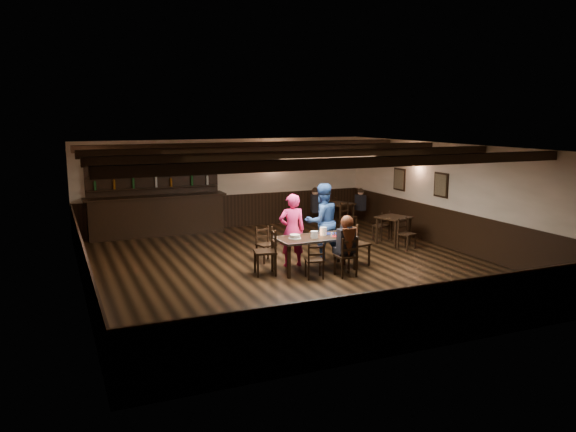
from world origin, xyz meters
name	(u,v)px	position (x,y,z in m)	size (l,w,h in m)	color
ground	(293,266)	(0.00, 0.00, 0.00)	(10.00, 10.00, 0.00)	black
room_shell	(292,190)	(0.01, 0.04, 1.75)	(9.02, 10.02, 2.71)	beige
dining_table	(315,240)	(0.35, -0.45, 0.68)	(1.76, 0.91, 0.75)	black
chair_near_left	(315,258)	(0.04, -1.09, 0.46)	(0.43, 0.42, 0.78)	black
chair_near_right	(348,254)	(0.75, -1.21, 0.51)	(0.41, 0.39, 0.87)	black
chair_end_left	(269,248)	(-0.72, -0.37, 0.59)	(0.53, 0.55, 1.01)	black
chair_end_right	(354,241)	(1.30, -0.51, 0.60)	(0.55, 0.57, 1.02)	black
chair_far_pushed	(264,241)	(-0.42, 0.71, 0.48)	(0.46, 0.45, 0.82)	black
woman_pink	(292,230)	(0.01, 0.07, 0.83)	(0.61, 0.40, 1.66)	#FF2673
man_blue	(322,222)	(0.92, 0.35, 0.91)	(0.89, 0.69, 1.82)	navy
seated_person	(347,237)	(0.74, -1.15, 0.86)	(0.36, 0.54, 0.89)	black
cake	(295,237)	(-0.13, -0.42, 0.79)	(0.28, 0.28, 0.09)	white
plate_stack_a	(314,234)	(0.29, -0.54, 0.83)	(0.16, 0.16, 0.15)	white
plate_stack_b	(323,231)	(0.60, -0.36, 0.84)	(0.15, 0.15, 0.18)	white
tea_light	(315,235)	(0.38, -0.38, 0.78)	(0.05, 0.05, 0.06)	#A5A8AD
salt_shaker	(332,234)	(0.70, -0.57, 0.80)	(0.04, 0.04, 0.09)	silver
pepper_shaker	(334,234)	(0.77, -0.56, 0.80)	(0.03, 0.03, 0.09)	#A5A8AD
drink_glass	(325,232)	(0.64, -0.35, 0.81)	(0.07, 0.07, 0.12)	silver
menu_red	(338,236)	(0.85, -0.56, 0.75)	(0.28, 0.19, 0.00)	maroon
menu_blue	(331,233)	(0.85, -0.27, 0.75)	(0.34, 0.24, 0.00)	#0F174D
bar_counter	(156,210)	(-2.21, 4.72, 0.73)	(3.96, 0.70, 2.20)	black
back_table_a	(394,221)	(3.37, 0.99, 0.64)	(0.94, 0.94, 0.75)	black
back_table_b	(338,206)	(3.12, 3.63, 0.65)	(1.04, 1.04, 0.75)	black
bg_patron_left	(315,200)	(2.47, 3.91, 0.85)	(0.32, 0.42, 0.77)	black
bg_patron_right	(360,199)	(3.94, 3.70, 0.81)	(0.24, 0.35, 0.69)	black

